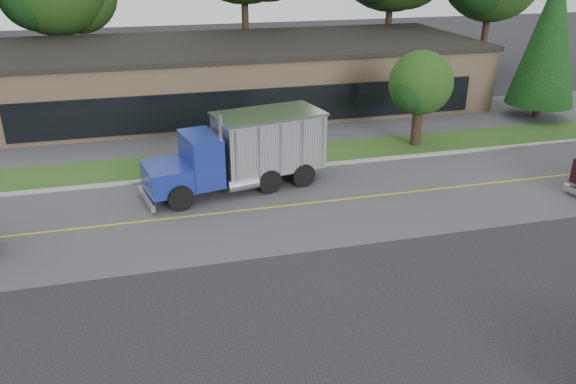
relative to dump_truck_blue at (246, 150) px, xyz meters
name	(u,v)px	position (x,y,z in m)	size (l,w,h in m)	color
ground	(330,341)	(0.21, -11.55, -1.81)	(140.00, 140.00, 0.00)	#343439
road	(263,209)	(0.21, -2.55, -1.81)	(60.00, 8.00, 0.02)	slate
center_line	(263,209)	(0.21, -2.55, -1.81)	(60.00, 0.12, 0.01)	gold
curb	(245,173)	(0.21, 1.65, -1.81)	(60.00, 0.30, 0.12)	#9E9E99
grass_verge	(239,160)	(0.21, 3.45, -1.81)	(60.00, 3.40, 0.03)	#33561D
far_parking	(225,132)	(0.21, 8.45, -1.81)	(60.00, 7.00, 0.02)	slate
strip_mall	(239,76)	(2.21, 14.45, 0.19)	(32.00, 12.00, 4.00)	tan
evergreen_right	(550,35)	(20.21, 6.45, 3.39)	(4.16, 4.16, 9.45)	#382619
tree_verge	(421,86)	(10.27, 3.50, 1.51)	(3.66, 3.45, 5.22)	#382619
dump_truck_blue	(246,150)	(0.00, 0.00, 0.00)	(8.47, 4.14, 3.36)	black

